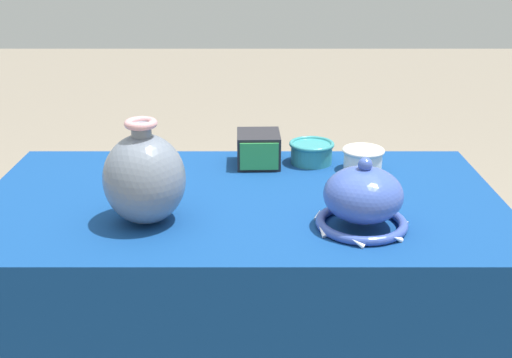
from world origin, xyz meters
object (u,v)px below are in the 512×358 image
at_px(vase_dome_bell, 366,200).
at_px(vase_tall_bulbous, 147,178).
at_px(mosaic_tile_box, 261,149).
at_px(cup_wide_ivory, 366,159).
at_px(cup_wide_teal, 314,152).

bearing_deg(vase_dome_bell, vase_tall_bulbous, 176.21).
relative_size(mosaic_tile_box, cup_wide_ivory, 1.18).
bearing_deg(cup_wide_ivory, vase_dome_bell, -99.19).
height_order(vase_dome_bell, mosaic_tile_box, vase_dome_bell).
xyz_separation_m(mosaic_tile_box, cup_wide_ivory, (0.30, -0.05, -0.01)).
relative_size(vase_dome_bell, cup_wide_teal, 1.70).
bearing_deg(cup_wide_teal, cup_wide_ivory, -23.90).
height_order(vase_tall_bulbous, mosaic_tile_box, vase_tall_bulbous).
bearing_deg(mosaic_tile_box, vase_tall_bulbous, -125.28).
distance_m(vase_tall_bulbous, cup_wide_ivory, 0.67).
xyz_separation_m(vase_tall_bulbous, cup_wide_teal, (0.42, 0.41, -0.07)).
relative_size(mosaic_tile_box, cup_wide_teal, 1.07).
height_order(vase_tall_bulbous, vase_dome_bell, vase_tall_bulbous).
bearing_deg(mosaic_tile_box, cup_wide_teal, 3.63).
distance_m(mosaic_tile_box, cup_wide_ivory, 0.30).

